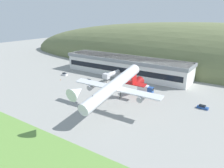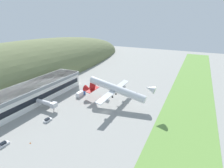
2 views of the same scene
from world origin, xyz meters
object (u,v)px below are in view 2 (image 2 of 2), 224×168
service_car_2 (48,120)px  traffic_cone_1 (30,143)px  cargo_airplane (115,89)px  terminal_building (27,94)px  service_car_0 (107,83)px  fuel_truck (81,94)px  traffic_cone_0 (100,97)px  service_car_1 (4,144)px  jetway_0 (47,103)px

service_car_2 → traffic_cone_1: bearing=-158.5°
traffic_cone_1 → cargo_airplane: bearing=-19.1°
terminal_building → service_car_0: size_ratio=17.93×
fuel_truck → traffic_cone_0: (4.04, -13.19, -1.27)m
cargo_airplane → traffic_cone_1: 53.00m
service_car_1 → service_car_2: size_ratio=0.92×
traffic_cone_1 → service_car_2: bearing=21.5°
terminal_building → fuel_truck: (24.62, -21.98, -4.84)m
traffic_cone_0 → traffic_cone_1: 54.27m
service_car_0 → traffic_cone_0: 25.90m
terminal_building → service_car_2: size_ratio=18.18×
terminal_building → fuel_truck: 33.36m
service_car_0 → traffic_cone_0: service_car_0 is taller
service_car_0 → fuel_truck: 29.29m
service_car_1 → jetway_0: bearing=11.8°
terminal_building → cargo_airplane: (23.74, -48.87, 3.56)m
traffic_cone_1 → fuel_truck: bearing=11.1°
jetway_0 → fuel_truck: size_ratio=1.75×
service_car_0 → fuel_truck: fuel_truck is taller
terminal_building → service_car_2: bearing=-110.1°
service_car_0 → fuel_truck: bearing=169.2°
service_car_1 → traffic_cone_1: size_ratio=7.25×
terminal_building → cargo_airplane: cargo_airplane is taller
cargo_airplane → terminal_building: bearing=115.9°
service_car_1 → service_car_2: bearing=-6.5°
traffic_cone_0 → jetway_0: bearing=146.7°
cargo_airplane → service_car_1: cargo_airplane is taller
traffic_cone_0 → traffic_cone_1: same height
cargo_airplane → service_car_1: 61.57m
terminal_building → service_car_1: size_ratio=19.74×
terminal_building → traffic_cone_0: (28.66, -35.17, -6.11)m
service_car_2 → traffic_cone_1: service_car_2 is taller
traffic_cone_0 → traffic_cone_1: (-54.17, 3.32, 0.00)m
terminal_building → service_car_0: (53.38, -27.44, -5.75)m
terminal_building → jetway_0: (0.05, -16.40, -2.40)m
jetway_0 → fuel_truck: 25.32m
service_car_2 → traffic_cone_1: (-16.17, -6.37, -0.38)m
terminal_building → cargo_airplane: 54.45m
service_car_1 → traffic_cone_0: 61.22m
jetway_0 → service_car_1: bearing=-168.2°
jetway_0 → traffic_cone_0: jetway_0 is taller
service_car_0 → fuel_truck: (-28.76, 5.46, 0.91)m
cargo_airplane → service_car_2: (-33.09, 23.39, -9.30)m
fuel_truck → service_car_1: bearing=-179.0°
service_car_2 → service_car_0: bearing=-1.8°
terminal_building → service_car_0: 60.30m
service_car_1 → fuel_truck: (55.95, 0.98, 0.90)m
cargo_airplane → service_car_2: bearing=144.7°
terminal_building → fuel_truck: size_ratio=10.17×
service_car_1 → terminal_building: bearing=36.2°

